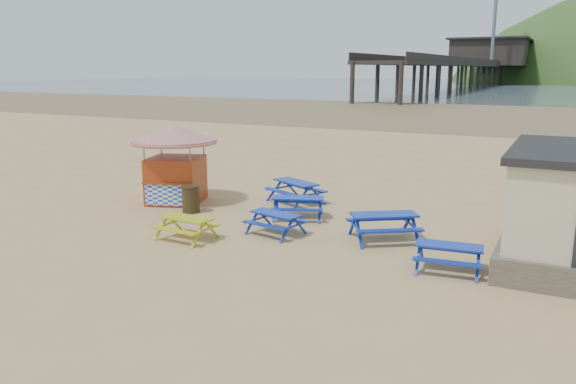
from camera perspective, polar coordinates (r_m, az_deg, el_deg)
The scene contains 12 objects.
ground at distance 18.20m, azimuth -1.34°, elevation -4.07°, with size 400.00×400.00×0.00m, color tan.
wet_sand at distance 71.04m, azimuth 20.30°, elevation 7.52°, with size 400.00×400.00×0.00m, color brown.
sea at distance 185.62m, azimuth 24.69°, elevation 9.75°, with size 400.00×400.00×0.00m, color #445561.
picnic_table_blue_a at distance 19.76m, azimuth 1.01°, elevation -1.59°, with size 2.22×2.01×0.76m.
picnic_table_blue_b at distance 22.05m, azimuth 0.80°, elevation 0.01°, with size 2.52×2.35×0.84m.
picnic_table_blue_c at distance 17.45m, azimuth 9.69°, elevation -3.53°, with size 2.58×2.47×0.84m.
picnic_table_blue_d at distance 17.87m, azimuth -1.27°, elevation -3.22°, with size 1.90×1.65×0.70m.
picnic_table_blue_e at distance 15.27m, azimuth 15.99°, elevation -6.44°, with size 1.84×1.55×0.71m.
picnic_table_yellow at distance 17.63m, azimuth -10.31°, elevation -3.63°, with size 1.75×1.44×0.70m.
ice_cream_kiosk at distance 22.30m, azimuth -11.41°, elevation 3.79°, with size 4.31×4.31×3.04m.
litter_bin at distance 20.83m, azimuth -9.85°, elevation -0.69°, with size 0.68×0.68×0.99m.
pier at distance 195.37m, azimuth 19.58°, elevation 11.85°, with size 24.00×220.00×39.29m.
Camera 1 is at (8.26, -15.37, 5.18)m, focal length 35.00 mm.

